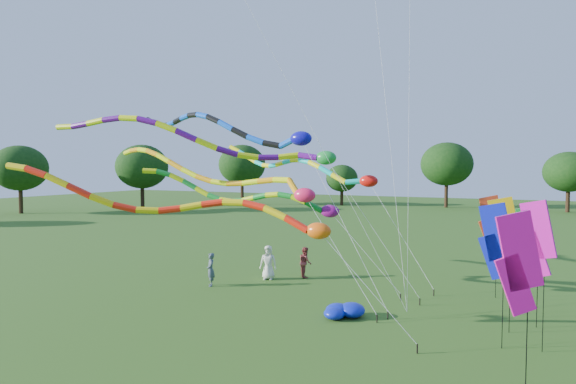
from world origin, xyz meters
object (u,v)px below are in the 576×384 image
at_px(tube_kite_orange, 223,175).
at_px(person_c, 305,262).
at_px(tube_kite_red, 197,208).
at_px(blue_nylon_heap, 335,309).
at_px(person_a, 268,262).
at_px(person_b, 211,270).

height_order(tube_kite_orange, person_c, tube_kite_orange).
distance_m(tube_kite_red, blue_nylon_heap, 6.88).
bearing_deg(person_c, blue_nylon_heap, 178.70).
bearing_deg(person_a, person_b, -144.31).
bearing_deg(person_c, person_b, 101.89).
xyz_separation_m(tube_kite_orange, person_a, (1.17, 2.38, -4.55)).
bearing_deg(tube_kite_orange, person_c, 67.23).
relative_size(blue_nylon_heap, person_a, 0.82).
bearing_deg(person_b, tube_kite_red, -7.70).
bearing_deg(tube_kite_red, person_c, 77.35).
bearing_deg(person_a, blue_nylon_heap, -55.83).
bearing_deg(person_b, person_c, 98.02).
bearing_deg(person_b, person_a, 103.61).
height_order(person_b, person_c, person_b).
height_order(person_a, person_c, person_a).
xyz_separation_m(person_a, person_c, (1.56, 1.22, -0.07)).
bearing_deg(blue_nylon_heap, person_c, 123.65).
height_order(tube_kite_red, blue_nylon_heap, tube_kite_red).
bearing_deg(tube_kite_red, blue_nylon_heap, 37.45).
xyz_separation_m(blue_nylon_heap, person_c, (-3.61, 5.43, 0.55)).
distance_m(blue_nylon_heap, person_b, 7.29).
relative_size(tube_kite_red, person_a, 7.62).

